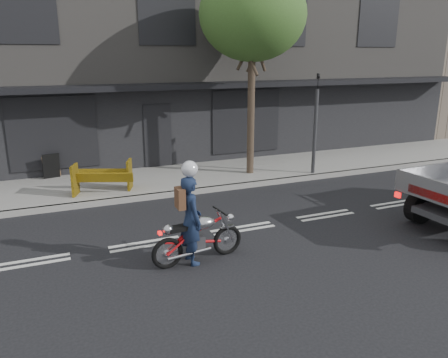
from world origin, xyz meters
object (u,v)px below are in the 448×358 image
at_px(traffic_light_pole, 315,130).
at_px(sandwich_board, 51,166).
at_px(rider, 191,220).
at_px(motorcycle, 198,237).
at_px(street_tree, 253,15).
at_px(construction_barrier, 104,179).

xyz_separation_m(traffic_light_pole, sandwich_board, (-8.37, 2.65, -1.08)).
height_order(rider, sandwich_board, rider).
xyz_separation_m(motorcycle, sandwich_board, (-2.61, 7.20, 0.04)).
bearing_deg(motorcycle, street_tree, 49.06).
xyz_separation_m(street_tree, construction_barrier, (-4.99, -0.59, -4.65)).
bearing_deg(street_tree, traffic_light_pole, -23.03).
bearing_deg(rider, construction_barrier, 6.52).
height_order(street_tree, traffic_light_pole, street_tree).
bearing_deg(sandwich_board, traffic_light_pole, -30.12).
bearing_deg(motorcycle, construction_barrier, 98.22).
height_order(motorcycle, sandwich_board, motorcycle).
bearing_deg(street_tree, rider, -125.90).
relative_size(street_tree, sandwich_board, 8.00).
bearing_deg(motorcycle, rider, 173.92).
xyz_separation_m(traffic_light_pole, motorcycle, (-5.76, -4.55, -1.12)).
distance_m(street_tree, sandwich_board, 8.12).
distance_m(motorcycle, construction_barrier, 4.97).
bearing_deg(construction_barrier, traffic_light_pole, -2.13).
xyz_separation_m(rider, construction_barrier, (-1.08, 4.81, -0.29)).
xyz_separation_m(motorcycle, construction_barrier, (-1.23, 4.81, 0.09)).
height_order(traffic_light_pole, sandwich_board, traffic_light_pole).
bearing_deg(street_tree, sandwich_board, 164.22).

